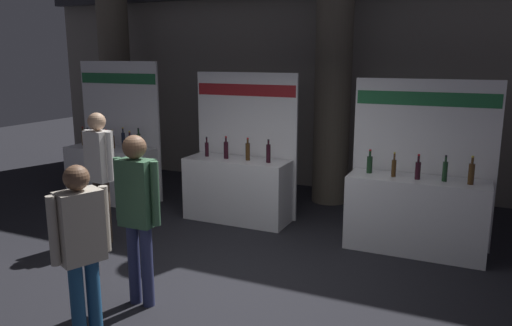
% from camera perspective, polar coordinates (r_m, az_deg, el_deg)
% --- Properties ---
extents(ground_plane, '(27.13, 27.13, 0.00)m').
position_cam_1_polar(ground_plane, '(5.79, -2.22, -13.87)').
color(ground_plane, black).
extents(hall_colonnade, '(13.57, 1.39, 6.88)m').
position_cam_1_polar(hall_colonnade, '(9.42, 10.36, 16.82)').
color(hall_colonnade, gray).
rests_on(hall_colonnade, ground_plane).
extents(exhibitor_booth_0, '(1.66, 0.66, 2.46)m').
position_cam_1_polar(exhibitor_booth_0, '(9.18, -16.17, -0.50)').
color(exhibitor_booth_0, white).
rests_on(exhibitor_booth_0, ground_plane).
extents(exhibitor_booth_1, '(1.72, 0.66, 2.30)m').
position_cam_1_polar(exhibitor_booth_1, '(7.80, -2.04, -2.34)').
color(exhibitor_booth_1, white).
rests_on(exhibitor_booth_1, ground_plane).
extents(exhibitor_booth_2, '(1.86, 0.66, 2.26)m').
position_cam_1_polar(exhibitor_booth_2, '(6.89, 17.96, -4.91)').
color(exhibitor_booth_2, white).
rests_on(exhibitor_booth_2, ground_plane).
extents(visitor_2, '(0.49, 0.28, 1.81)m').
position_cam_1_polar(visitor_2, '(7.07, -17.55, -0.34)').
color(visitor_2, '#47382D').
rests_on(visitor_2, ground_plane).
extents(visitor_3, '(0.35, 0.50, 1.66)m').
position_cam_1_polar(visitor_3, '(4.59, -19.46, -8.47)').
color(visitor_3, navy).
rests_on(visitor_3, ground_plane).
extents(visitor_4, '(0.53, 0.24, 1.79)m').
position_cam_1_polar(visitor_4, '(5.14, -13.48, -4.87)').
color(visitor_4, navy).
rests_on(visitor_4, ground_plane).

